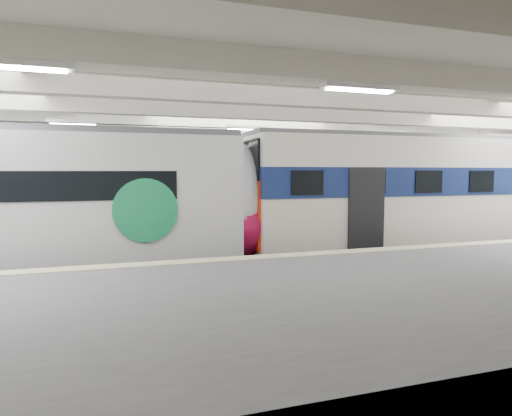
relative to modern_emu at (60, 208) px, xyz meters
name	(u,v)px	position (x,y,z in m)	size (l,w,h in m)	color
station_hall	(282,173)	(6.23, -1.74, 1.01)	(36.00, 24.00, 5.75)	black
modern_emu	(60,208)	(0.00, 0.00, 0.00)	(14.13, 2.92, 4.54)	silver
older_rer	(424,195)	(12.68, 0.00, 0.19)	(14.12, 3.12, 4.63)	silver
far_train	(31,196)	(-1.77, 5.50, 0.08)	(14.12, 3.41, 4.47)	silver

